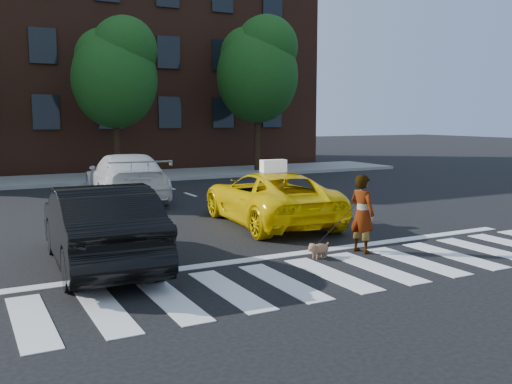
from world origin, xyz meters
TOP-DOWN VIEW (x-y plane):
  - ground at (0.00, 0.00)m, footprint 120.00×120.00m
  - crosswalk at (0.00, 0.00)m, footprint 13.00×2.40m
  - stop_line at (0.00, 1.60)m, footprint 12.00×0.30m
  - sidewalk_far at (0.00, 17.50)m, footprint 30.00×4.00m
  - building at (0.00, 25.00)m, footprint 26.00×10.00m
  - tree_mid at (0.53, 17.00)m, footprint 3.69×3.69m
  - tree_right at (7.53, 17.00)m, footprint 4.00×4.00m
  - taxi at (1.40, 4.77)m, footprint 2.71×5.13m
  - black_sedan at (-3.49, 2.50)m, footprint 1.88×4.78m
  - white_suv at (-0.81, 10.68)m, footprint 2.70×5.61m
  - woman at (1.54, 1.10)m, footprint 0.50×0.66m
  - dog at (0.46, 1.09)m, footprint 0.56×0.29m
  - taxi_sign at (1.40, 4.57)m, footprint 0.67×0.34m

SIDE VIEW (x-z plane):
  - ground at x=0.00m, z-range 0.00..0.00m
  - crosswalk at x=0.00m, z-range 0.00..0.01m
  - stop_line at x=0.00m, z-range 0.00..0.01m
  - sidewalk_far at x=0.00m, z-range 0.00..0.15m
  - dog at x=0.46m, z-range 0.03..0.35m
  - taxi at x=1.40m, z-range 0.00..1.37m
  - black_sedan at x=-3.49m, z-range 0.00..1.55m
  - white_suv at x=-0.81m, z-range 0.00..1.58m
  - woman at x=1.54m, z-range 0.00..1.62m
  - taxi_sign at x=1.40m, z-range 1.37..1.69m
  - tree_mid at x=0.53m, z-range 1.30..8.40m
  - tree_right at x=7.53m, z-range 1.41..9.11m
  - building at x=0.00m, z-range 0.00..12.00m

